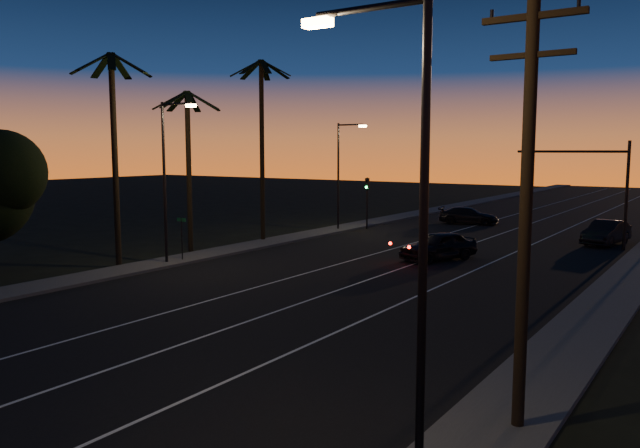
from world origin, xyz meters
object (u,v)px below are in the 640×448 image
Objects in this scene: utility_pole at (526,199)px; signal_mast at (588,175)px; right_car at (606,233)px; cross_car at (468,216)px; lead_car at (438,246)px.

utility_pole reaches higher than signal_mast.
cross_car is at bearing 152.98° from right_car.
right_car is at bearing -27.02° from cross_car.
right_car is (7.06, 11.95, -0.01)m from lead_car.
signal_mast reaches higher than lead_car.
lead_car is 13.88m from right_car.
utility_pole reaches higher than cross_car.
utility_pole is at bearing -67.75° from cross_car.
cross_car is (-5.02, 18.11, -0.10)m from lead_car.
lead_car is at bearing -121.00° from signal_mast.
signal_mast is 4.47m from right_car.
cross_car is (-12.08, 6.16, -0.09)m from right_car.
utility_pole reaches higher than right_car.
signal_mast is (-4.46, 29.99, -0.53)m from utility_pole.
right_car is 0.96× the size of cross_car.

